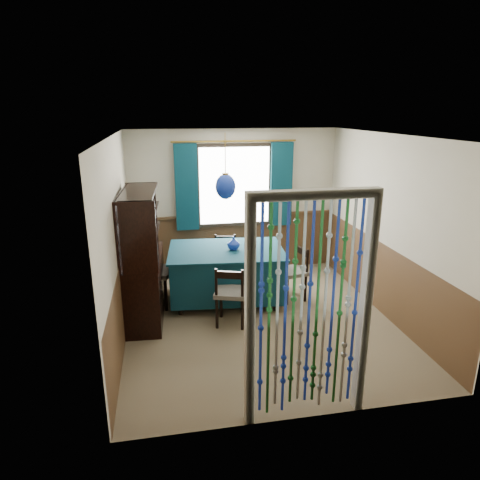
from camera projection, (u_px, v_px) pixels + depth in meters
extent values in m
plane|color=brown|center=(259.00, 320.00, 5.95)|extent=(4.00, 4.00, 0.00)
plane|color=silver|center=(261.00, 135.00, 5.21)|extent=(4.00, 4.00, 0.00)
plane|color=#BBB199|center=(234.00, 202.00, 7.46)|extent=(3.60, 0.00, 3.60)
plane|color=#BBB199|center=(312.00, 297.00, 3.70)|extent=(3.60, 0.00, 3.60)
plane|color=#BBB199|center=(118.00, 241.00, 5.27)|extent=(0.00, 4.00, 4.00)
plane|color=#BBB199|center=(387.00, 227.00, 5.90)|extent=(0.00, 4.00, 4.00)
plane|color=#4A311C|center=(234.00, 243.00, 7.67)|extent=(3.60, 0.00, 3.60)
plane|color=#4A311C|center=(308.00, 371.00, 3.94)|extent=(3.60, 0.00, 3.60)
plane|color=#4A311C|center=(124.00, 297.00, 5.49)|extent=(0.00, 4.00, 4.00)
plane|color=#4A311C|center=(381.00, 277.00, 6.12)|extent=(0.00, 4.00, 4.00)
cube|color=black|center=(234.00, 186.00, 7.33)|extent=(1.32, 0.12, 1.42)
cube|color=#0B2D39|center=(226.00, 272.00, 6.44)|extent=(1.72, 1.25, 0.66)
cube|color=#0B2D39|center=(226.00, 250.00, 6.34)|extent=(1.79, 1.31, 0.03)
cylinder|color=black|center=(181.00, 310.00, 6.09)|extent=(0.07, 0.07, 0.14)
cylinder|color=black|center=(275.00, 306.00, 6.21)|extent=(0.07, 0.07, 0.14)
cylinder|color=black|center=(183.00, 286.00, 6.89)|extent=(0.07, 0.07, 0.14)
cylinder|color=black|center=(267.00, 283.00, 7.02)|extent=(0.07, 0.07, 0.14)
cylinder|color=black|center=(217.00, 313.00, 5.66)|extent=(0.04, 0.04, 0.43)
cylinder|color=black|center=(242.00, 315.00, 5.62)|extent=(0.04, 0.04, 0.43)
cylinder|color=black|center=(221.00, 303.00, 5.97)|extent=(0.04, 0.04, 0.43)
cylinder|color=black|center=(245.00, 304.00, 5.92)|extent=(0.04, 0.04, 0.43)
cube|color=#5B5549|center=(231.00, 292.00, 5.72)|extent=(0.52, 0.51, 0.06)
cube|color=black|center=(229.00, 275.00, 5.47)|extent=(0.36, 0.15, 0.10)
cylinder|color=black|center=(216.00, 284.00, 5.53)|extent=(0.04, 0.04, 0.42)
cylinder|color=black|center=(242.00, 285.00, 5.48)|extent=(0.04, 0.04, 0.42)
cylinder|color=black|center=(235.00, 268.00, 7.29)|extent=(0.04, 0.04, 0.41)
cylinder|color=black|center=(216.00, 268.00, 7.29)|extent=(0.04, 0.04, 0.41)
cylinder|color=black|center=(235.00, 275.00, 7.00)|extent=(0.04, 0.04, 0.41)
cylinder|color=black|center=(215.00, 275.00, 7.00)|extent=(0.04, 0.04, 0.41)
cube|color=#5B5549|center=(225.00, 259.00, 7.07)|extent=(0.46, 0.45, 0.05)
cube|color=black|center=(225.00, 239.00, 7.14)|extent=(0.34, 0.10, 0.09)
cylinder|color=black|center=(235.00, 246.00, 7.18)|extent=(0.04, 0.04, 0.40)
cylinder|color=black|center=(216.00, 246.00, 7.18)|extent=(0.04, 0.04, 0.40)
cylinder|color=black|center=(153.00, 283.00, 6.60)|extent=(0.05, 0.05, 0.49)
cylinder|color=black|center=(142.00, 293.00, 6.23)|extent=(0.05, 0.05, 0.49)
cylinder|color=black|center=(176.00, 285.00, 6.52)|extent=(0.05, 0.05, 0.49)
cylinder|color=black|center=(166.00, 295.00, 6.15)|extent=(0.05, 0.05, 0.49)
cube|color=#5B5549|center=(158.00, 271.00, 6.29)|extent=(0.60, 0.61, 0.06)
cube|color=black|center=(144.00, 248.00, 6.23)|extent=(0.20, 0.40, 0.11)
cylinder|color=black|center=(150.00, 253.00, 6.46)|extent=(0.04, 0.04, 0.48)
cylinder|color=black|center=(139.00, 262.00, 6.09)|extent=(0.04, 0.04, 0.48)
cylinder|color=black|center=(305.00, 288.00, 6.46)|extent=(0.04, 0.04, 0.42)
cylinder|color=black|center=(295.00, 281.00, 6.76)|extent=(0.04, 0.04, 0.42)
cylinder|color=black|center=(287.00, 292.00, 6.35)|extent=(0.04, 0.04, 0.42)
cylinder|color=black|center=(277.00, 284.00, 6.64)|extent=(0.04, 0.04, 0.42)
cube|color=#5B5549|center=(292.00, 272.00, 6.48)|extent=(0.47, 0.48, 0.06)
cube|color=black|center=(302.00, 251.00, 6.45)|extent=(0.11, 0.35, 0.09)
cylinder|color=black|center=(307.00, 263.00, 6.35)|extent=(0.04, 0.04, 0.41)
cylinder|color=black|center=(296.00, 256.00, 6.64)|extent=(0.04, 0.04, 0.41)
cube|color=black|center=(145.00, 287.00, 5.93)|extent=(0.55, 1.39, 0.90)
cube|color=black|center=(139.00, 238.00, 5.05)|extent=(0.43, 0.07, 0.90)
cube|color=black|center=(142.00, 213.00, 6.28)|extent=(0.43, 0.07, 0.90)
cube|color=black|center=(138.00, 192.00, 5.54)|extent=(0.50, 1.39, 0.04)
cube|color=black|center=(124.00, 225.00, 5.63)|extent=(0.10, 1.35, 0.90)
cube|color=black|center=(144.00, 234.00, 5.71)|extent=(0.44, 1.31, 0.02)
cube|color=black|center=(142.00, 212.00, 5.63)|extent=(0.44, 1.31, 0.02)
cylinder|color=olive|center=(225.00, 160.00, 5.95)|extent=(0.01, 0.01, 0.75)
ellipsoid|color=navy|center=(226.00, 187.00, 6.06)|extent=(0.29, 0.29, 0.36)
cylinder|color=olive|center=(225.00, 174.00, 6.00)|extent=(0.09, 0.09, 0.03)
imported|color=navy|center=(234.00, 244.00, 6.31)|extent=(0.21, 0.21, 0.18)
imported|color=beige|center=(144.00, 238.00, 5.40)|extent=(0.22, 0.22, 0.05)
imported|color=beige|center=(147.00, 243.00, 6.03)|extent=(0.21, 0.21, 0.20)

